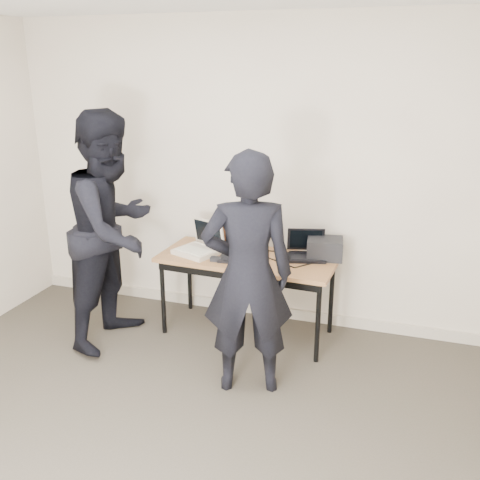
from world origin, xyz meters
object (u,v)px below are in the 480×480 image
at_px(laptop_beige, 199,247).
at_px(leather_satchel, 235,233).
at_px(laptop_right, 306,251).
at_px(person_typist, 248,275).
at_px(laptop_center, 244,249).
at_px(desk, 247,264).
at_px(equipment_box, 325,248).
at_px(person_observer, 113,230).

bearing_deg(laptop_beige, leather_satchel, 65.65).
relative_size(laptop_right, person_typist, 0.22).
bearing_deg(laptop_right, leather_satchel, 159.80).
height_order(laptop_center, laptop_right, laptop_center).
bearing_deg(leather_satchel, desk, -46.16).
bearing_deg(person_typist, equipment_box, -130.17).
distance_m(laptop_center, person_typist, 0.84).
distance_m(desk, person_typist, 0.85).
xyz_separation_m(laptop_beige, person_observer, (-0.61, -0.38, 0.21)).
relative_size(desk, leather_satchel, 4.07).
bearing_deg(desk, person_typist, -69.73).
bearing_deg(equipment_box, laptop_beige, -168.81).
bearing_deg(equipment_box, desk, -163.07).
xyz_separation_m(desk, person_observer, (-1.04, -0.40, 0.32)).
bearing_deg(laptop_center, desk, -26.07).
bearing_deg(person_observer, equipment_box, -64.99).
height_order(laptop_center, person_typist, person_typist).
bearing_deg(equipment_box, laptop_right, -170.59).
distance_m(laptop_right, person_typist, 0.98).
bearing_deg(laptop_right, person_observer, -174.53).
relative_size(laptop_beige, laptop_center, 1.08).
distance_m(desk, laptop_center, 0.13).
bearing_deg(person_typist, laptop_center, -89.10).
distance_m(laptop_center, leather_satchel, 0.27).
bearing_deg(equipment_box, person_typist, -111.67).
height_order(laptop_beige, leather_satchel, laptop_beige).
distance_m(laptop_right, leather_satchel, 0.66).
bearing_deg(laptop_right, laptop_center, -177.99).
bearing_deg(desk, laptop_beige, -174.90).
xyz_separation_m(desk, laptop_beige, (-0.43, -0.02, 0.11)).
distance_m(laptop_beige, person_observer, 0.75).
bearing_deg(laptop_right, laptop_beige, 176.62).
bearing_deg(laptop_beige, laptop_center, 25.38).
height_order(desk, laptop_right, laptop_right).
bearing_deg(leather_satchel, laptop_center, -50.12).
bearing_deg(laptop_center, laptop_beige, 178.39).
relative_size(desk, equipment_box, 5.19).
xyz_separation_m(laptop_center, leather_satchel, (-0.15, 0.22, 0.06)).
bearing_deg(laptop_center, laptop_right, 11.00).
distance_m(desk, person_observer, 1.16).
bearing_deg(laptop_center, person_observer, -163.85).
distance_m(person_typist, person_observer, 1.34).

